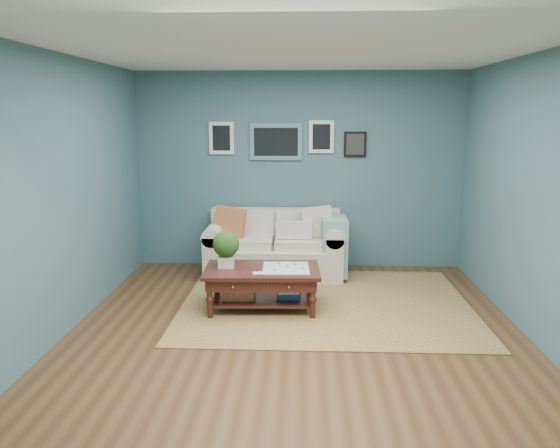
{
  "coord_description": "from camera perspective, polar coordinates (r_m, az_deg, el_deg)",
  "views": [
    {
      "loc": [
        0.07,
        -5.06,
        2.13
      ],
      "look_at": [
        -0.2,
        1.0,
        0.9
      ],
      "focal_mm": 35.0,
      "sensor_mm": 36.0,
      "label": 1
    }
  ],
  "objects": [
    {
      "name": "room_shell",
      "position": [
        5.17,
        1.67,
        2.91
      ],
      "size": [
        5.0,
        5.02,
        2.7
      ],
      "color": "brown",
      "rests_on": "ground"
    },
    {
      "name": "loveseat",
      "position": [
        7.3,
        0.05,
        -2.35
      ],
      "size": [
        1.85,
        0.84,
        0.95
      ],
      "color": "beige",
      "rests_on": "ground"
    },
    {
      "name": "area_rug",
      "position": [
        6.31,
        4.79,
        -8.25
      ],
      "size": [
        3.24,
        2.59,
        0.01
      ],
      "primitive_type": "cube",
      "color": "brown",
      "rests_on": "ground"
    },
    {
      "name": "coffee_table",
      "position": [
        6.01,
        -2.51,
        -5.37
      ],
      "size": [
        1.28,
        0.78,
        0.87
      ],
      "rotation": [
        0.0,
        0.0,
        0.04
      ],
      "color": "black",
      "rests_on": "ground"
    }
  ]
}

